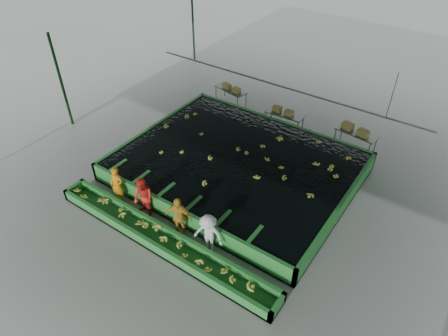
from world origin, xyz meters
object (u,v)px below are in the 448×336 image
Objects in this scene: worker_d at (208,234)px; box_stack_mid at (283,113)px; worker_b at (143,198)px; packing_table_left at (231,96)px; box_stack_left at (231,90)px; sorting_trough at (161,240)px; box_stack_right at (355,132)px; flotation_tank at (237,166)px; packing_table_right at (355,140)px; packing_table_mid at (284,121)px; worker_a at (117,185)px; worker_c at (178,217)px.

worker_d is 9.12m from box_stack_mid.
packing_table_left is at bearing 113.40° from worker_b.
box_stack_mid is at bearing -9.27° from box_stack_left.
sorting_trough is at bearing -165.44° from worker_d.
box_stack_right reaches higher than packing_table_left.
worker_b is (-1.56, 0.80, 0.67)m from sorting_trough.
box_stack_left is (-3.84, 5.24, 0.46)m from flotation_tank.
packing_table_left is 7.57m from packing_table_right.
packing_table_mid is 1.74× the size of box_stack_mid.
box_stack_left is (-3.75, 0.56, 0.44)m from packing_table_mid.
worker_a reaches higher than flotation_tank.
box_stack_mid reaches higher than packing_table_right.
worker_a is at bearing -85.29° from box_stack_left.
packing_table_mid is 3.74m from packing_table_right.
box_stack_left is at bearing 108.13° from worker_d.
worker_a is 0.86× the size of packing_table_left.
worker_c reaches higher than packing_table_right.
box_stack_right is at bearing 70.75° from sorting_trough.
box_stack_mid reaches higher than packing_table_left.
box_stack_left reaches higher than packing_table_left.
flotation_tank is at bearing 79.56° from worker_b.
box_stack_right reaches higher than sorting_trough.
worker_c is at bearing 9.49° from worker_b.
sorting_trough is at bearing -89.44° from packing_table_mid.
sorting_trough is at bearing -90.00° from flotation_tank.
box_stack_left is (-2.28, 9.54, -0.01)m from worker_b.
packing_table_left reaches higher than flotation_tank.
worker_d reaches higher than box_stack_left.
box_stack_mid is (2.86, 8.94, 0.07)m from worker_a.
box_stack_mid is at bearing 89.82° from worker_d.
worker_a is 0.84× the size of packing_table_mid.
sorting_trough is at bearing -17.69° from worker_b.
worker_b is 9.10m from packing_table_mid.
flotation_tank is 4.68m from packing_table_mid.
box_stack_right is at bearing 66.71° from worker_d.
box_stack_mid is at bearing -10.47° from packing_table_left.
worker_c reaches higher than worker_d.
box_stack_left is at bearing -43.46° from packing_table_left.
worker_d is 9.15m from packing_table_mid.
box_stack_mid is at bearing 73.22° from worker_c.
worker_a reaches higher than packing_table_right.
sorting_trough is 1.87m from worker_b.
flotation_tank is 6.25m from packing_table_right.
packing_table_right is (3.72, 0.42, -0.00)m from packing_table_mid.
box_stack_left is at bearing 178.88° from packing_table_right.
packing_table_left is at bearing 108.34° from worker_d.
worker_c is (3.29, 0.00, 0.06)m from worker_a.
worker_a is (-3.05, -4.30, 0.41)m from flotation_tank.
worker_c is 0.90× the size of packing_table_right.
packing_table_right is at bearing -1.84° from packing_table_left.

